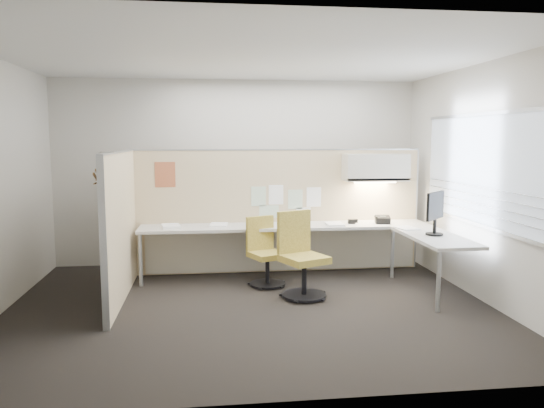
{
  "coord_description": "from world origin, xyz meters",
  "views": [
    {
      "loc": [
        -0.48,
        -5.88,
        1.91
      ],
      "look_at": [
        0.35,
        0.8,
        1.08
      ],
      "focal_mm": 35.0,
      "sensor_mm": 36.0,
      "label": 1
    }
  ],
  "objects": [
    {
      "name": "window_pane",
      "position": [
        2.73,
        0.0,
        1.55
      ],
      "size": [
        0.01,
        2.8,
        1.3
      ],
      "primitive_type": "cube",
      "color": "#A9B4C5",
      "rests_on": "wall_right"
    },
    {
      "name": "stapler",
      "position": [
        1.57,
        1.35,
        0.76
      ],
      "size": [
        0.14,
        0.06,
        0.05
      ],
      "primitive_type": "cube",
      "rotation": [
        0.0,
        0.0,
        -0.16
      ],
      "color": "black",
      "rests_on": "desk"
    },
    {
      "name": "phone",
      "position": [
        1.97,
        1.24,
        0.78
      ],
      "size": [
        0.24,
        0.23,
        0.12
      ],
      "rotation": [
        0.0,
        0.0,
        -0.2
      ],
      "color": "black",
      "rests_on": "desk"
    },
    {
      "name": "chair_right",
      "position": [
        0.64,
        0.32,
        0.48
      ],
      "size": [
        0.63,
        0.65,
        1.02
      ],
      "rotation": [
        0.0,
        0.0,
        0.42
      ],
      "color": "black",
      "rests_on": "floor"
    },
    {
      "name": "floor",
      "position": [
        0.0,
        0.0,
        -0.01
      ],
      "size": [
        5.5,
        4.5,
        0.01
      ],
      "primitive_type": "cube",
      "color": "black",
      "rests_on": "ground"
    },
    {
      "name": "ceiling",
      "position": [
        0.0,
        0.0,
        2.8
      ],
      "size": [
        5.5,
        4.5,
        0.01
      ],
      "primitive_type": "cube",
      "color": "white",
      "rests_on": "wall_back"
    },
    {
      "name": "paper_stack_1",
      "position": [
        -0.32,
        1.32,
        0.74
      ],
      "size": [
        0.26,
        0.32,
        0.02
      ],
      "primitive_type": "cube",
      "rotation": [
        0.0,
        0.0,
        -0.11
      ],
      "color": "white",
      "rests_on": "desk"
    },
    {
      "name": "poster",
      "position": [
        -1.05,
        1.57,
        1.42
      ],
      "size": [
        0.28,
        0.0,
        0.35
      ],
      "primitive_type": "cube",
      "color": "orange",
      "rests_on": "partition_back"
    },
    {
      "name": "chair_left",
      "position": [
        0.26,
        0.88,
        0.41
      ],
      "size": [
        0.54,
        0.56,
        0.88
      ],
      "rotation": [
        0.0,
        0.0,
        0.41
      ],
      "color": "black",
      "rests_on": "floor"
    },
    {
      "name": "monitor",
      "position": [
        2.3,
        0.26,
        1.04
      ],
      "size": [
        0.38,
        0.39,
        0.54
      ],
      "rotation": [
        0.0,
        0.0,
        0.8
      ],
      "color": "black",
      "rests_on": "desk"
    },
    {
      "name": "paper_stack_5",
      "position": [
        2.14,
        0.75,
        0.74
      ],
      "size": [
        0.29,
        0.34,
        0.02
      ],
      "primitive_type": "cube",
      "rotation": [
        0.0,
        0.0,
        0.21
      ],
      "color": "white",
      "rests_on": "desk"
    },
    {
      "name": "paper_stack_4",
      "position": [
        1.27,
        1.16,
        0.74
      ],
      "size": [
        0.23,
        0.3,
        0.03
      ],
      "primitive_type": "cube",
      "rotation": [
        0.0,
        0.0,
        -0.01
      ],
      "color": "white",
      "rests_on": "desk"
    },
    {
      "name": "paper_stack_0",
      "position": [
        -0.97,
        1.25,
        0.75
      ],
      "size": [
        0.28,
        0.33,
        0.04
      ],
      "primitive_type": "cube",
      "rotation": [
        0.0,
        0.0,
        0.16
      ],
      "color": "white",
      "rests_on": "desk"
    },
    {
      "name": "pinned_papers",
      "position": [
        0.63,
        1.57,
        1.03
      ],
      "size": [
        1.01,
        0.0,
        0.47
      ],
      "color": "#8CBF8C",
      "rests_on": "partition_back"
    },
    {
      "name": "paper_stack_3",
      "position": [
        0.8,
        1.32,
        0.74
      ],
      "size": [
        0.28,
        0.34,
        0.02
      ],
      "primitive_type": "cube",
      "rotation": [
        0.0,
        0.0,
        -0.18
      ],
      "color": "white",
      "rests_on": "desk"
    },
    {
      "name": "tape_dispenser",
      "position": [
        1.53,
        1.25,
        0.76
      ],
      "size": [
        0.11,
        0.07,
        0.06
      ],
      "primitive_type": "cube",
      "rotation": [
        0.0,
        0.0,
        -0.1
      ],
      "color": "black",
      "rests_on": "desk"
    },
    {
      "name": "wall_back",
      "position": [
        0.0,
        2.25,
        1.4
      ],
      "size": [
        5.5,
        0.02,
        2.8
      ],
      "primitive_type": "cube",
      "color": "beige",
      "rests_on": "ground"
    },
    {
      "name": "desk",
      "position": [
        0.93,
        1.13,
        0.6
      ],
      "size": [
        4.0,
        2.07,
        0.73
      ],
      "color": "beige",
      "rests_on": "floor"
    },
    {
      "name": "overhead_bin",
      "position": [
        1.9,
        1.39,
        1.51
      ],
      "size": [
        0.9,
        0.36,
        0.38
      ],
      "primitive_type": "cube",
      "color": "beige",
      "rests_on": "partition_back"
    },
    {
      "name": "wall_front",
      "position": [
        0.0,
        -2.25,
        1.4
      ],
      "size": [
        5.5,
        0.02,
        2.8
      ],
      "primitive_type": "cube",
      "color": "beige",
      "rests_on": "ground"
    },
    {
      "name": "wall_right",
      "position": [
        2.75,
        0.0,
        1.4
      ],
      "size": [
        0.02,
        4.5,
        2.8
      ],
      "primitive_type": "cube",
      "color": "beige",
      "rests_on": "ground"
    },
    {
      "name": "coat_hook",
      "position": [
        -1.58,
        -0.23,
        1.4
      ],
      "size": [
        0.18,
        0.49,
        1.46
      ],
      "color": "silver",
      "rests_on": "partition_left"
    },
    {
      "name": "partition_left",
      "position": [
        -1.5,
        0.5,
        0.88
      ],
      "size": [
        0.06,
        2.2,
        1.75
      ],
      "primitive_type": "cube",
      "color": "beige",
      "rests_on": "floor"
    },
    {
      "name": "task_light_strip",
      "position": [
        1.9,
        1.39,
        1.3
      ],
      "size": [
        0.6,
        0.06,
        0.02
      ],
      "primitive_type": "cube",
      "color": "#FFEABF",
      "rests_on": "overhead_bin"
    },
    {
      "name": "paper_stack_2",
      "position": [
        0.19,
        1.2,
        0.75
      ],
      "size": [
        0.26,
        0.32,
        0.05
      ],
      "primitive_type": "cube",
      "rotation": [
        0.0,
        0.0,
        -0.09
      ],
      "color": "white",
      "rests_on": "desk"
    },
    {
      "name": "partition_back",
      "position": [
        0.55,
        1.6,
        0.88
      ],
      "size": [
        4.1,
        0.06,
        1.75
      ],
      "primitive_type": "cube",
      "color": "beige",
      "rests_on": "floor"
    }
  ]
}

